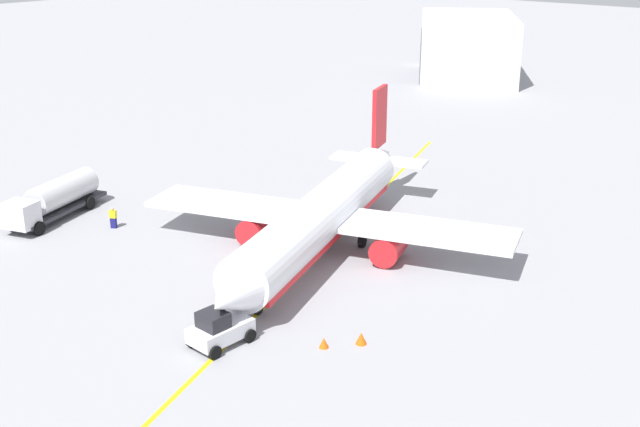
# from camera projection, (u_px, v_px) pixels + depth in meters

# --- Properties ---
(ground_plane) EXTENTS (400.00, 400.00, 0.00)m
(ground_plane) POSITION_uv_depth(u_px,v_px,m) (320.00, 252.00, 58.56)
(ground_plane) COLOR #939399
(airplane) EXTENTS (32.71, 28.08, 9.65)m
(airplane) POSITION_uv_depth(u_px,v_px,m) (322.00, 216.00, 58.10)
(airplane) COLOR white
(airplane) RESTS_ON ground
(fuel_tanker) EXTENTS (10.46, 5.53, 3.15)m
(fuel_tanker) POSITION_uv_depth(u_px,v_px,m) (54.00, 198.00, 64.72)
(fuel_tanker) COLOR #2D2D33
(fuel_tanker) RESTS_ON ground
(pushback_tug) EXTENTS (3.71, 2.49, 2.20)m
(pushback_tug) POSITION_uv_depth(u_px,v_px,m) (219.00, 329.00, 45.25)
(pushback_tug) COLOR silver
(pushback_tug) RESTS_ON ground
(refueling_worker) EXTENTS (0.56, 0.63, 1.71)m
(refueling_worker) POSITION_uv_depth(u_px,v_px,m) (113.00, 218.00, 62.94)
(refueling_worker) COLOR navy
(refueling_worker) RESTS_ON ground
(safety_cone_nose) EXTENTS (0.56, 0.56, 0.62)m
(safety_cone_nose) POSITION_uv_depth(u_px,v_px,m) (324.00, 343.00, 45.20)
(safety_cone_nose) COLOR #F2590F
(safety_cone_nose) RESTS_ON ground
(safety_cone_wingtip) EXTENTS (0.65, 0.65, 0.72)m
(safety_cone_wingtip) POSITION_uv_depth(u_px,v_px,m) (361.00, 338.00, 45.58)
(safety_cone_wingtip) COLOR #F2590F
(safety_cone_wingtip) RESTS_ON ground
(distant_hangar) EXTENTS (27.23, 24.44, 9.51)m
(distant_hangar) POSITION_uv_depth(u_px,v_px,m) (467.00, 46.00, 124.45)
(distant_hangar) COLOR silver
(distant_hangar) RESTS_ON ground
(taxi_line_marking) EXTENTS (64.42, 21.70, 0.01)m
(taxi_line_marking) POSITION_uv_depth(u_px,v_px,m) (320.00, 252.00, 58.56)
(taxi_line_marking) COLOR yellow
(taxi_line_marking) RESTS_ON ground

